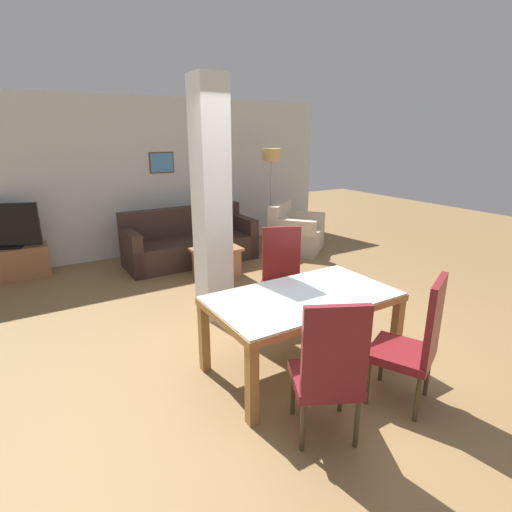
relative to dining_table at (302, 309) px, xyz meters
The scene contains 14 objects.
ground_plane 0.58m from the dining_table, ahead, with size 18.00×18.00×0.00m, color olive.
back_wall 4.51m from the dining_table, 89.99° to the left, with size 7.20×0.09×2.70m.
divider_pillar 1.66m from the dining_table, 97.18° to the left, with size 0.33×0.37×2.70m.
dining_table is the anchor object (origin of this frame).
dining_chair_near_left 0.93m from the dining_table, 116.68° to the right, with size 0.62×0.62×1.09m.
dining_chair_near_right 0.98m from the dining_table, 64.77° to the right, with size 0.61×0.61×1.09m.
dining_chair_far_right 0.99m from the dining_table, 65.13° to the left, with size 0.61×0.61×1.09m.
sofa 3.57m from the dining_table, 84.12° to the left, with size 2.15×0.86×0.89m.
armchair 3.90m from the dining_table, 54.16° to the left, with size 1.27×1.25×0.87m.
coffee_table 2.66m from the dining_table, 81.15° to the left, with size 0.71×0.48×0.46m.
bottle 2.70m from the dining_table, 84.96° to the left, with size 0.06×0.06×0.23m.
tv_stand 4.75m from the dining_table, 118.32° to the left, with size 1.03×0.40×0.47m.
tv_screen 4.74m from the dining_table, 118.32° to the left, with size 0.92×0.39×0.67m.
floor_lamp 4.43m from the dining_table, 60.20° to the left, with size 0.34×0.34×1.83m.
Camera 1 is at (-2.08, -2.59, 2.12)m, focal length 28.00 mm.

